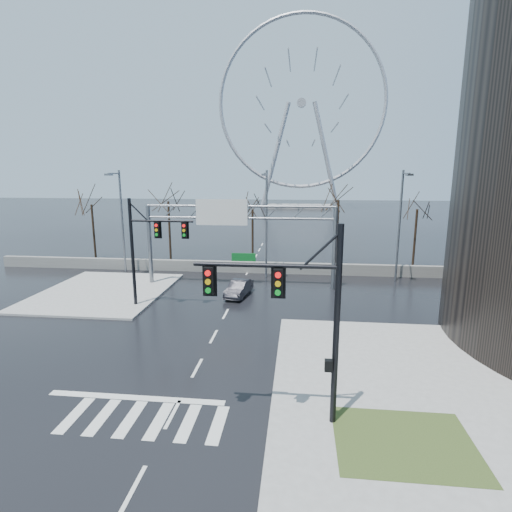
# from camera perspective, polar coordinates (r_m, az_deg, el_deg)

# --- Properties ---
(ground) EXTENTS (260.00, 260.00, 0.00)m
(ground) POSITION_cam_1_polar(r_m,az_deg,el_deg) (21.36, -8.41, -15.53)
(ground) COLOR black
(ground) RESTS_ON ground
(sidewalk_right_ext) EXTENTS (12.00, 10.00, 0.15)m
(sidewalk_right_ext) POSITION_cam_1_polar(r_m,az_deg,el_deg) (23.07, 18.59, -13.69)
(sidewalk_right_ext) COLOR gray
(sidewalk_right_ext) RESTS_ON ground
(sidewalk_far) EXTENTS (10.00, 12.00, 0.15)m
(sidewalk_far) POSITION_cam_1_polar(r_m,az_deg,el_deg) (35.64, -20.88, -4.76)
(sidewalk_far) COLOR gray
(sidewalk_far) RESTS_ON ground
(grass_strip) EXTENTS (5.00, 4.00, 0.02)m
(grass_strip) POSITION_cam_1_polar(r_m,az_deg,el_deg) (16.91, 20.40, -23.66)
(grass_strip) COLOR #35441C
(grass_strip) RESTS_ON sidewalk_near
(barrier_wall) EXTENTS (52.00, 0.50, 1.10)m
(barrier_wall) POSITION_cam_1_polar(r_m,az_deg,el_deg) (39.74, -1.24, -1.59)
(barrier_wall) COLOR slate
(barrier_wall) RESTS_ON ground
(signal_mast_near) EXTENTS (5.52, 0.41, 8.00)m
(signal_mast_near) POSITION_cam_1_polar(r_m,az_deg,el_deg) (15.10, 6.38, -7.18)
(signal_mast_near) COLOR black
(signal_mast_near) RESTS_ON ground
(signal_mast_far) EXTENTS (4.72, 0.41, 8.00)m
(signal_mast_far) POSITION_cam_1_polar(r_m,az_deg,el_deg) (29.79, -15.35, 1.86)
(signal_mast_far) COLOR black
(signal_mast_far) RESTS_ON ground
(sign_gantry) EXTENTS (16.36, 0.40, 7.60)m
(sign_gantry) POSITION_cam_1_polar(r_m,az_deg,el_deg) (34.03, -3.00, 4.06)
(sign_gantry) COLOR slate
(sign_gantry) RESTS_ON ground
(streetlight_left) EXTENTS (0.50, 2.55, 10.00)m
(streetlight_left) POSITION_cam_1_polar(r_m,az_deg,el_deg) (40.44, -18.83, 5.69)
(streetlight_left) COLOR slate
(streetlight_left) RESTS_ON ground
(streetlight_mid) EXTENTS (0.50, 2.55, 10.00)m
(streetlight_mid) POSITION_cam_1_polar(r_m,az_deg,el_deg) (36.82, 1.46, 5.77)
(streetlight_mid) COLOR slate
(streetlight_mid) RESTS_ON ground
(streetlight_right) EXTENTS (0.50, 2.55, 10.00)m
(streetlight_right) POSITION_cam_1_polar(r_m,az_deg,el_deg) (37.78, 19.99, 5.22)
(streetlight_right) COLOR slate
(streetlight_right) RESTS_ON ground
(tree_far_left) EXTENTS (3.50, 3.50, 7.00)m
(tree_far_left) POSITION_cam_1_polar(r_m,az_deg,el_deg) (48.36, -22.40, 5.96)
(tree_far_left) COLOR black
(tree_far_left) RESTS_ON ground
(tree_left) EXTENTS (3.75, 3.75, 7.50)m
(tree_left) POSITION_cam_1_polar(r_m,az_deg,el_deg) (44.27, -12.38, 6.64)
(tree_left) COLOR black
(tree_left) RESTS_ON ground
(tree_center) EXTENTS (3.25, 3.25, 6.50)m
(tree_center) POSITION_cam_1_polar(r_m,az_deg,el_deg) (43.36, -0.50, 5.74)
(tree_center) COLOR black
(tree_center) RESTS_ON ground
(tree_right) EXTENTS (3.90, 3.90, 7.80)m
(tree_right) POSITION_cam_1_polar(r_m,az_deg,el_deg) (42.16, 11.66, 6.75)
(tree_right) COLOR black
(tree_right) RESTS_ON ground
(tree_far_right) EXTENTS (3.40, 3.40, 6.80)m
(tree_far_right) POSITION_cam_1_polar(r_m,az_deg,el_deg) (44.21, 21.98, 5.32)
(tree_far_right) COLOR black
(tree_far_right) RESTS_ON ground
(ferris_wheel) EXTENTS (45.00, 6.00, 50.91)m
(ferris_wheel) POSITION_cam_1_polar(r_m,az_deg,el_deg) (114.50, 6.50, 19.97)
(ferris_wheel) COLOR gray
(ferris_wheel) RESTS_ON ground
(car) EXTENTS (2.00, 4.01, 1.26)m
(car) POSITION_cam_1_polar(r_m,az_deg,el_deg) (32.28, -2.47, -4.63)
(car) COLOR black
(car) RESTS_ON ground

